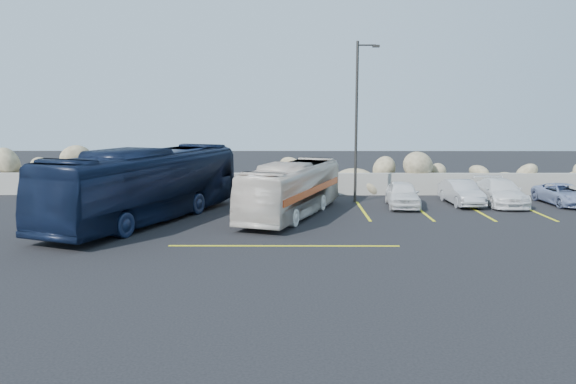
{
  "coord_description": "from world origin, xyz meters",
  "views": [
    {
      "loc": [
        -0.75,
        -18.73,
        4.69
      ],
      "look_at": [
        -0.88,
        4.0,
        1.33
      ],
      "focal_mm": 35.0,
      "sensor_mm": 36.0,
      "label": 1
    }
  ],
  "objects_px": {
    "car_c": "(500,192)",
    "car_d": "(564,194)",
    "car_b": "(461,193)",
    "lamppost": "(357,117)",
    "car_a": "(402,194)",
    "vintage_bus": "(292,189)",
    "tour_coach": "(146,185)"
  },
  "relations": [
    {
      "from": "car_a",
      "to": "car_b",
      "type": "height_order",
      "value": "car_a"
    },
    {
      "from": "car_b",
      "to": "car_c",
      "type": "height_order",
      "value": "car_c"
    },
    {
      "from": "car_d",
      "to": "car_c",
      "type": "bearing_deg",
      "value": 176.18
    },
    {
      "from": "car_c",
      "to": "car_d",
      "type": "height_order",
      "value": "car_c"
    },
    {
      "from": "tour_coach",
      "to": "car_d",
      "type": "height_order",
      "value": "tour_coach"
    },
    {
      "from": "car_b",
      "to": "car_d",
      "type": "height_order",
      "value": "car_b"
    },
    {
      "from": "tour_coach",
      "to": "car_c",
      "type": "xyz_separation_m",
      "value": [
        16.46,
        4.18,
        -0.92
      ]
    },
    {
      "from": "vintage_bus",
      "to": "lamppost",
      "type": "bearing_deg",
      "value": 67.96
    },
    {
      "from": "lamppost",
      "to": "tour_coach",
      "type": "distance_m",
      "value": 10.98
    },
    {
      "from": "car_a",
      "to": "car_c",
      "type": "height_order",
      "value": "car_c"
    },
    {
      "from": "car_a",
      "to": "lamppost",
      "type": "bearing_deg",
      "value": 151.78
    },
    {
      "from": "car_a",
      "to": "car_d",
      "type": "height_order",
      "value": "car_a"
    },
    {
      "from": "car_a",
      "to": "tour_coach",
      "type": "bearing_deg",
      "value": -158.0
    },
    {
      "from": "car_c",
      "to": "car_d",
      "type": "bearing_deg",
      "value": 1.85
    },
    {
      "from": "vintage_bus",
      "to": "car_b",
      "type": "height_order",
      "value": "vintage_bus"
    },
    {
      "from": "lamppost",
      "to": "car_b",
      "type": "distance_m",
      "value": 6.36
    },
    {
      "from": "car_b",
      "to": "car_d",
      "type": "bearing_deg",
      "value": -3.11
    },
    {
      "from": "lamppost",
      "to": "car_d",
      "type": "relative_size",
      "value": 2.15
    },
    {
      "from": "vintage_bus",
      "to": "car_c",
      "type": "distance_m",
      "value": 10.74
    },
    {
      "from": "lamppost",
      "to": "car_d",
      "type": "bearing_deg",
      "value": -4.04
    },
    {
      "from": "tour_coach",
      "to": "car_d",
      "type": "distance_m",
      "value": 20.09
    },
    {
      "from": "tour_coach",
      "to": "car_c",
      "type": "distance_m",
      "value": 17.01
    },
    {
      "from": "vintage_bus",
      "to": "car_b",
      "type": "xyz_separation_m",
      "value": [
        8.4,
        2.97,
        -0.59
      ]
    },
    {
      "from": "vintage_bus",
      "to": "car_d",
      "type": "relative_size",
      "value": 2.3
    },
    {
      "from": "car_b",
      "to": "car_a",
      "type": "bearing_deg",
      "value": -171.26
    },
    {
      "from": "vintage_bus",
      "to": "tour_coach",
      "type": "bearing_deg",
      "value": -149.05
    },
    {
      "from": "vintage_bus",
      "to": "car_a",
      "type": "xyz_separation_m",
      "value": [
        5.35,
        2.33,
        -0.57
      ]
    },
    {
      "from": "car_c",
      "to": "car_d",
      "type": "xyz_separation_m",
      "value": [
        3.15,
        0.02,
        -0.11
      ]
    },
    {
      "from": "lamppost",
      "to": "car_a",
      "type": "distance_m",
      "value": 4.44
    },
    {
      "from": "car_a",
      "to": "car_d",
      "type": "bearing_deg",
      "value": 9.21
    },
    {
      "from": "lamppost",
      "to": "tour_coach",
      "type": "bearing_deg",
      "value": -152.4
    },
    {
      "from": "car_a",
      "to": "car_c",
      "type": "relative_size",
      "value": 0.84
    }
  ]
}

